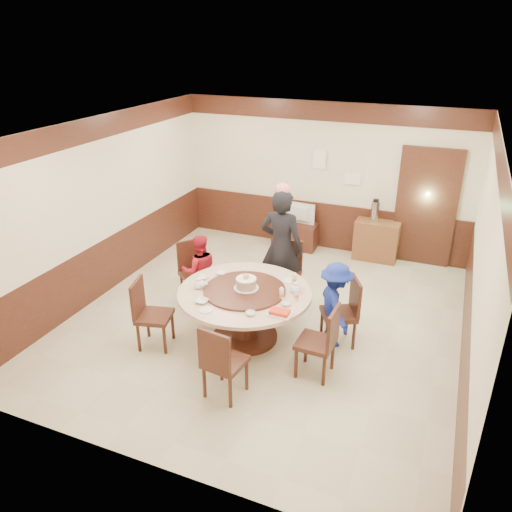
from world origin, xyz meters
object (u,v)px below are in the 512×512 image
at_px(tv_stand, 295,235).
at_px(person_standing, 281,247).
at_px(person_red, 200,270).
at_px(television, 296,213).
at_px(banquet_table, 245,305).
at_px(shrimp_platter, 280,313).
at_px(birthday_cake, 246,283).
at_px(thermos, 375,211).
at_px(side_cabinet, 376,241).
at_px(person_blue, 335,305).

bearing_deg(tv_stand, person_standing, -77.84).
xyz_separation_m(person_red, tv_stand, (0.67, 2.70, -0.33)).
bearing_deg(television, person_standing, 107.74).
relative_size(banquet_table, shrimp_platter, 6.04).
height_order(person_standing, tv_stand, person_standing).
bearing_deg(tv_stand, shrimp_platter, -74.81).
bearing_deg(person_standing, shrimp_platter, 110.95).
bearing_deg(shrimp_platter, birthday_cake, 146.01).
relative_size(person_red, thermos, 3.05).
bearing_deg(tv_stand, birthday_cake, -83.47).
relative_size(television, side_cabinet, 0.89).
relative_size(shrimp_platter, tv_stand, 0.35).
bearing_deg(person_red, birthday_cake, 113.84).
bearing_deg(person_standing, banquet_table, 87.50).
xyz_separation_m(person_standing, person_red, (-1.13, -0.56, -0.35)).
bearing_deg(person_red, shrimp_platter, 112.30).
xyz_separation_m(tv_stand, side_cabinet, (1.57, 0.03, 0.12)).
relative_size(person_standing, television, 2.60).
distance_m(banquet_table, television, 3.36).
distance_m(person_blue, birthday_cake, 1.23).
bearing_deg(thermos, banquet_table, -108.52).
xyz_separation_m(person_red, thermos, (2.16, 2.73, 0.36)).
height_order(tv_stand, television, television).
distance_m(person_blue, television, 3.35).
height_order(person_red, tv_stand, person_red).
bearing_deg(person_blue, side_cabinet, -33.04).
distance_m(person_standing, person_red, 1.31).
relative_size(shrimp_platter, side_cabinet, 0.38).
xyz_separation_m(banquet_table, person_blue, (1.17, 0.36, 0.07)).
distance_m(person_blue, side_cabinet, 3.01).
xyz_separation_m(person_standing, tv_stand, (-0.46, 2.13, -0.68)).
height_order(person_standing, shrimp_platter, person_standing).
bearing_deg(television, tv_stand, -174.42).
xyz_separation_m(shrimp_platter, television, (-1.01, 3.73, -0.07)).
bearing_deg(person_blue, television, -5.01).
distance_m(birthday_cake, television, 3.33).
bearing_deg(shrimp_platter, side_cabinet, 81.52).
bearing_deg(person_blue, thermos, -31.54).
distance_m(shrimp_platter, television, 3.87).
bearing_deg(person_standing, birthday_cake, 87.87).
bearing_deg(banquet_table, thermos, 71.48).
bearing_deg(birthday_cake, person_blue, 15.83).
xyz_separation_m(birthday_cake, thermos, (1.12, 3.33, 0.08)).
distance_m(shrimp_platter, thermos, 3.79).
xyz_separation_m(banquet_table, person_standing, (0.09, 1.20, 0.39)).
height_order(television, thermos, thermos).
height_order(person_standing, thermos, person_standing).
relative_size(birthday_cake, tv_stand, 0.40).
xyz_separation_m(person_blue, television, (-1.53, 2.97, 0.10)).
bearing_deg(tv_stand, side_cabinet, 1.09).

